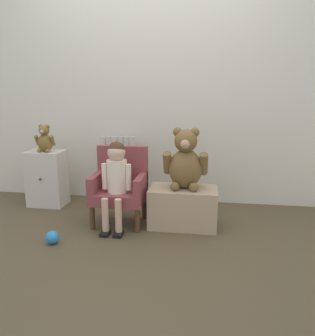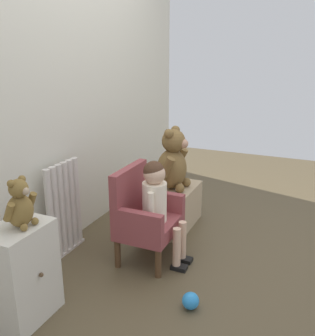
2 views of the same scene
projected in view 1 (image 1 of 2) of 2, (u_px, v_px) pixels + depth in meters
ground_plane at (127, 251)px, 2.42m from camera, size 6.00×6.00×0.00m
back_wall at (153, 86)px, 3.31m from camera, size 3.80×0.05×2.40m
radiator at (119, 169)px, 3.44m from camera, size 0.37×0.05×0.69m
small_dresser at (47, 178)px, 3.33m from camera, size 0.36×0.28×0.56m
child_armchair at (120, 186)px, 2.88m from camera, size 0.45×0.37×0.67m
child_figure at (116, 173)px, 2.74m from camera, size 0.25×0.35×0.74m
low_bench at (183, 207)px, 2.83m from camera, size 0.58×0.33×0.34m
large_teddy_bear at (185, 162)px, 2.75m from camera, size 0.38×0.26×0.52m
small_teddy_bear at (45, 140)px, 3.21m from camera, size 0.20×0.14×0.27m
toy_ball at (52, 237)px, 2.52m from camera, size 0.10×0.10×0.10m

